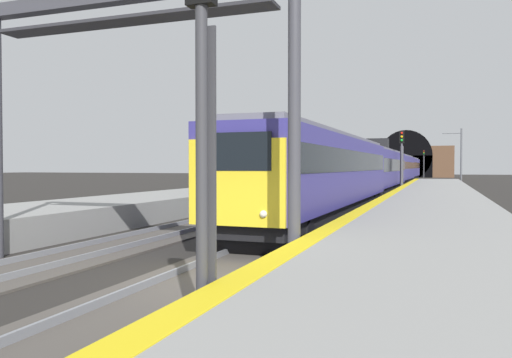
{
  "coord_description": "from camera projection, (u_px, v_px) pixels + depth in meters",
  "views": [
    {
      "loc": [
        -9.81,
        -4.87,
        2.52
      ],
      "look_at": [
        7.17,
        1.24,
        2.07
      ],
      "focal_mm": 35.76,
      "sensor_mm": 36.0,
      "label": 1
    }
  ],
  "objects": [
    {
      "name": "railway_signal_mid",
      "position": [
        402.0,
        157.0,
        42.4
      ],
      "size": [
        0.39,
        0.38,
        5.49
      ],
      "rotation": [
        0.0,
        0.0,
        3.14
      ],
      "color": "#4C4C54",
      "rests_on": "ground_plane"
    },
    {
      "name": "train_adjacent_platform",
      "position": [
        349.0,
        168.0,
        57.24
      ],
      "size": [
        63.5,
        3.3,
        4.11
      ],
      "rotation": [
        0.0,
        0.0,
        0.02
      ],
      "color": "#235638",
      "rests_on": "ground_plane"
    },
    {
      "name": "overhead_signal_gantry",
      "position": [
        128.0,
        56.0,
        12.45
      ],
      "size": [
        0.7,
        8.71,
        6.88
      ],
      "color": "#3F3F47",
      "rests_on": "ground_plane"
    },
    {
      "name": "railway_signal_far",
      "position": [
        424.0,
        162.0,
        103.91
      ],
      "size": [
        0.39,
        0.38,
        5.86
      ],
      "rotation": [
        0.0,
        0.0,
        3.14
      ],
      "color": "#38383D",
      "rests_on": "ground_plane"
    },
    {
      "name": "ground_plane",
      "position": [
        197.0,
        284.0,
        10.94
      ],
      "size": [
        320.0,
        320.0,
        0.0
      ],
      "primitive_type": "plane",
      "color": "#282623"
    },
    {
      "name": "train_main_approaching",
      "position": [
        389.0,
        169.0,
        52.68
      ],
      "size": [
        83.95,
        3.2,
        4.85
      ],
      "rotation": [
        0.0,
        0.0,
        3.13
      ],
      "color": "navy",
      "rests_on": "ground_plane"
    },
    {
      "name": "railway_signal_near",
      "position": [
        202.0,
        120.0,
        6.69
      ],
      "size": [
        0.39,
        0.38,
        5.37
      ],
      "rotation": [
        0.0,
        0.0,
        3.14
      ],
      "color": "#38383D",
      "rests_on": "ground_plane"
    },
    {
      "name": "track_main_line",
      "position": [
        197.0,
        282.0,
        10.94
      ],
      "size": [
        160.0,
        2.89,
        0.21
      ],
      "color": "#4C4742",
      "rests_on": "ground_plane"
    },
    {
      "name": "platform_right_edge_strip",
      "position": [
        304.0,
        243.0,
        10.12
      ],
      "size": [
        112.0,
        0.5,
        0.01
      ],
      "primitive_type": "cube",
      "color": "yellow",
      "rests_on": "platform_right"
    },
    {
      "name": "catenary_mast_near",
      "position": [
        461.0,
        157.0,
        63.61
      ],
      "size": [
        0.22,
        2.38,
        7.27
      ],
      "color": "#595B60",
      "rests_on": "ground_plane"
    },
    {
      "name": "tunnel_portal",
      "position": [
        406.0,
        162.0,
        117.25
      ],
      "size": [
        2.45,
        20.79,
        11.64
      ],
      "color": "brown",
      "rests_on": "ground_plane"
    },
    {
      "name": "platform_right",
      "position": [
        422.0,
        276.0,
        9.37
      ],
      "size": [
        112.0,
        4.98,
        1.0
      ],
      "primitive_type": "cube",
      "color": "gray",
      "rests_on": "ground_plane"
    },
    {
      "name": "catenary_mast_far",
      "position": [
        308.0,
        154.0,
        69.73
      ],
      "size": [
        0.22,
        2.34,
        8.07
      ],
      "color": "#595B60",
      "rests_on": "ground_plane"
    },
    {
      "name": "track_adjacent_line",
      "position": [
        27.0,
        267.0,
        12.5
      ],
      "size": [
        160.0,
        2.95,
        0.21
      ],
      "color": "#4C4742",
      "rests_on": "ground_plane"
    }
  ]
}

